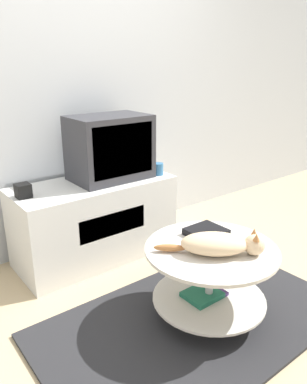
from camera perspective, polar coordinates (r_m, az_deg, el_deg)
The scene contains 10 objects.
ground_plane at distance 2.27m, azimuth 6.21°, elevation -19.08°, with size 12.00×12.00×0.00m, color tan.
wall_back at distance 2.92m, azimuth -12.66°, elevation 16.71°, with size 8.00×0.05×2.60m.
rug at distance 2.27m, azimuth 6.22°, elevation -18.88°, with size 1.73×1.04×0.02m.
tv_stand at distance 2.82m, azimuth -8.90°, elevation -4.26°, with size 1.16×0.52×0.59m.
tv at distance 2.74m, azimuth -6.66°, elevation 6.73°, with size 0.56×0.37×0.46m.
speaker at distance 2.51m, azimuth -19.26°, elevation 0.19°, with size 0.09×0.09×0.09m.
mug at distance 2.85m, azimuth 0.73°, elevation 3.52°, with size 0.08×0.08×0.09m.
coffee_table at distance 2.15m, azimuth 8.56°, elevation -12.17°, with size 0.73×0.73×0.44m.
dvd_box at distance 2.19m, azimuth 8.03°, elevation -6.09°, with size 0.21×0.19×0.04m.
cat at distance 1.99m, azimuth 9.99°, elevation -7.80°, with size 0.46×0.41×0.13m.
Camera 1 is at (-1.28, -1.25, 1.41)m, focal length 35.00 mm.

